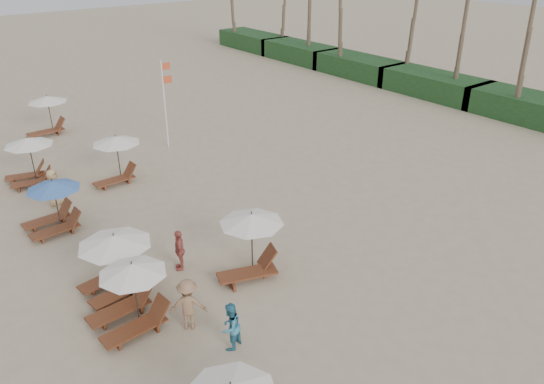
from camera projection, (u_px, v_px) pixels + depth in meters
ground at (383, 315)px, 16.31m from camera, size 160.00×160.00×0.00m
shrub_hedge at (434, 85)px, 38.36m from camera, size 3.20×53.00×1.60m
lounger_station_2 at (128, 298)px, 15.51m from camera, size 2.50×2.05×2.09m
lounger_station_3 at (112, 261)px, 16.94m from camera, size 2.54×2.40×2.06m
lounger_station_4 at (51, 207)px, 20.63m from camera, size 2.45×2.10×2.08m
lounger_station_5 at (28, 160)px, 24.52m from camera, size 2.48×2.22×2.23m
inland_station_0 at (250, 241)px, 17.72m from camera, size 2.80×2.24×2.22m
inland_station_1 at (115, 155)px, 24.51m from camera, size 2.65×2.24×2.22m
inland_station_2 at (46, 113)px, 30.60m from camera, size 2.75×2.24×2.22m
beachgoer_mid_a at (230, 327)px, 14.73m from camera, size 0.89×0.81×1.50m
beachgoer_mid_b at (188, 305)px, 15.46m from camera, size 1.25×1.14×1.68m
beachgoer_far_a at (180, 250)px, 18.28m from camera, size 0.74×0.98×1.54m
beachgoer_far_b at (54, 188)px, 22.63m from camera, size 0.96×0.95×1.67m
flag_pole_near at (166, 107)px, 28.27m from camera, size 0.60×0.08×4.16m
flag_pole_far at (164, 91)px, 31.23m from camera, size 0.60×0.08×4.13m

